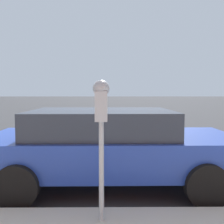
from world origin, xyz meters
TOP-DOWN VIEW (x-y plane):
  - ground_plane at (0.00, 0.00)m, footprint 220.00×220.00m
  - parking_meter at (-2.54, -0.49)m, footprint 0.21×0.19m
  - car_blue at (-0.96, -0.57)m, footprint 2.18×4.34m

SIDE VIEW (x-z plane):
  - ground_plane at x=0.00m, z-range 0.00..0.00m
  - car_blue at x=-0.96m, z-range 0.06..1.39m
  - parking_meter at x=-2.54m, z-range 0.57..2.21m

